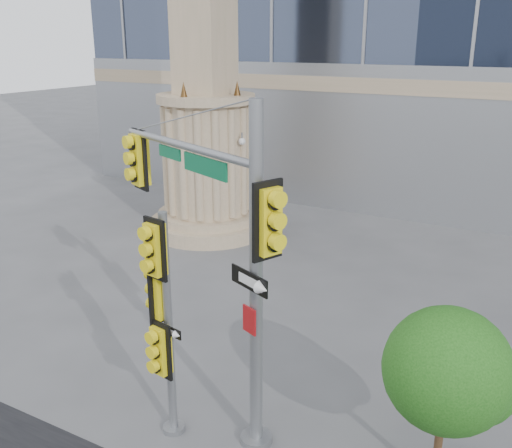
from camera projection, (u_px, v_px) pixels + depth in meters
The scene contains 5 objects.
ground at pixel (210, 404), 11.43m from camera, with size 120.00×120.00×0.00m, color #545456.
monument at pixel (205, 82), 19.95m from camera, with size 4.40×4.40×16.60m.
main_signal_pole at pixel (218, 228), 10.02m from camera, with size 4.49×2.24×6.14m.
secondary_signal_pole at pixel (162, 310), 9.84m from camera, with size 0.74×0.63×4.28m.
street_tree at pixel (449, 375), 8.73m from camera, with size 2.02×1.98×3.15m.
Camera 1 is at (5.53, -8.05, 7.00)m, focal length 40.00 mm.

